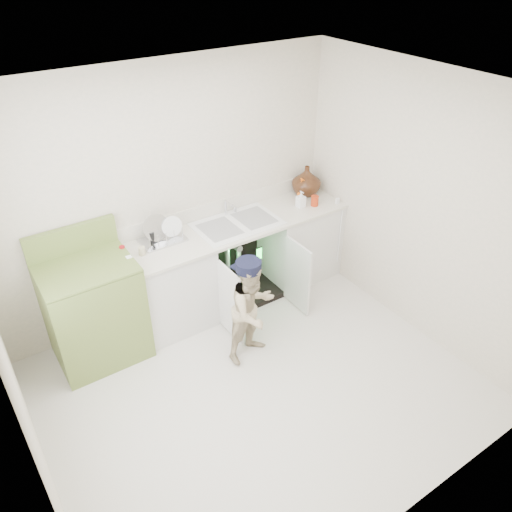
% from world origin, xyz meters
% --- Properties ---
extents(ground, '(3.50, 3.50, 0.00)m').
position_xyz_m(ground, '(0.00, 0.00, 0.00)').
color(ground, beige).
rests_on(ground, ground).
extents(room_shell, '(6.00, 5.50, 1.26)m').
position_xyz_m(room_shell, '(0.00, 0.00, 1.25)').
color(room_shell, '#BEB7A3').
rests_on(room_shell, ground).
extents(counter_run, '(2.44, 1.02, 1.23)m').
position_xyz_m(counter_run, '(0.58, 1.21, 0.48)').
color(counter_run, white).
rests_on(counter_run, ground).
extents(avocado_stove, '(0.79, 0.65, 1.23)m').
position_xyz_m(avocado_stove, '(-0.99, 1.18, 0.51)').
color(avocado_stove, olive).
rests_on(avocado_stove, ground).
extents(repair_worker, '(0.71, 0.72, 1.04)m').
position_xyz_m(repair_worker, '(0.19, 0.38, 0.52)').
color(repair_worker, beige).
rests_on(repair_worker, ground).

